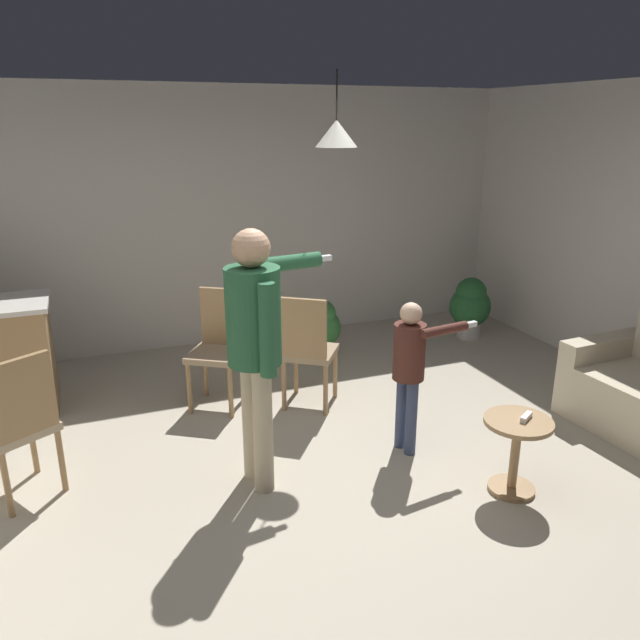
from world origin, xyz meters
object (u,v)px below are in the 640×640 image
side_table_by_couch (516,447)px  spare_remote_on_table (526,417)px  dining_chair_near_wall (308,347)px  dining_chair_centre_back (19,422)px  person_adult (256,333)px  potted_plant_corner (470,305)px  potted_plant_by_wall (321,326)px  person_child (410,361)px  dining_chair_by_counter (219,344)px

side_table_by_couch → spare_remote_on_table: spare_remote_on_table is taller
dining_chair_near_wall → dining_chair_centre_back: size_ratio=1.00×
person_adult → potted_plant_corner: (2.99, 1.94, -0.69)m
potted_plant_corner → potted_plant_by_wall: size_ratio=1.10×
side_table_by_couch → potted_plant_by_wall: 2.69m
person_child → spare_remote_on_table: bearing=23.2°
person_adult → potted_plant_by_wall: size_ratio=2.75×
dining_chair_near_wall → spare_remote_on_table: (0.87, -1.67, -0.01)m
person_adult → spare_remote_on_table: 1.81m
dining_chair_centre_back → potted_plant_by_wall: 3.10m
potted_plant_by_wall → side_table_by_couch: bearing=-83.3°
person_adult → dining_chair_by_counter: person_adult is taller
dining_chair_by_counter → potted_plant_corner: 3.04m
person_child → dining_chair_by_counter: (-1.11, 1.30, -0.17)m
potted_plant_corner → dining_chair_near_wall: bearing=-156.8°
dining_chair_near_wall → potted_plant_corner: size_ratio=1.43×
person_child → potted_plant_corner: bearing=128.3°
person_child → dining_chair_centre_back: (-2.58, 0.36, -0.17)m
dining_chair_near_wall → dining_chair_centre_back: 2.22m
potted_plant_corner → side_table_by_couch: bearing=-119.0°
dining_chair_by_counter → spare_remote_on_table: 2.55m
person_child → dining_chair_centre_back: person_child is taller
dining_chair_centre_back → spare_remote_on_table: bearing=-51.2°
potted_plant_by_wall → spare_remote_on_table: (0.36, -2.68, 0.19)m
person_adult → potted_plant_by_wall: 2.42m
person_adult → dining_chair_near_wall: person_adult is taller
dining_chair_by_counter → spare_remote_on_table: bearing=160.0°
dining_chair_by_counter → spare_remote_on_table: (1.54, -2.03, -0.01)m
dining_chair_centre_back → potted_plant_by_wall: dining_chair_centre_back is taller
dining_chair_near_wall → spare_remote_on_table: bearing=-26.9°
spare_remote_on_table → potted_plant_corner: bearing=61.9°
potted_plant_corner → dining_chair_by_counter: bearing=-168.1°
dining_chair_centre_back → spare_remote_on_table: dining_chair_centre_back is taller
person_child → dining_chair_near_wall: bearing=-162.6°
person_adult → potted_plant_corner: size_ratio=2.49×
person_adult → dining_chair_by_counter: 1.42m
person_adult → dining_chair_by_counter: size_ratio=1.73×
person_adult → potted_plant_corner: bearing=114.3°
person_adult → dining_chair_near_wall: 1.29m
dining_chair_centre_back → potted_plant_by_wall: bearing=-0.4°
dining_chair_near_wall → potted_plant_corner: dining_chair_near_wall is taller
side_table_by_couch → potted_plant_by_wall: bearing=96.7°
dining_chair_centre_back → person_child: bearing=-39.1°
side_table_by_couch → dining_chair_centre_back: dining_chair_centre_back is taller
person_child → potted_plant_by_wall: person_child is taller
person_adult → spare_remote_on_table: person_adult is taller
spare_remote_on_table → person_adult: bearing=155.3°
side_table_by_couch → dining_chair_near_wall: dining_chair_near_wall is taller
side_table_by_couch → person_child: (-0.39, 0.72, 0.39)m
side_table_by_couch → spare_remote_on_table: (0.05, -0.01, 0.21)m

